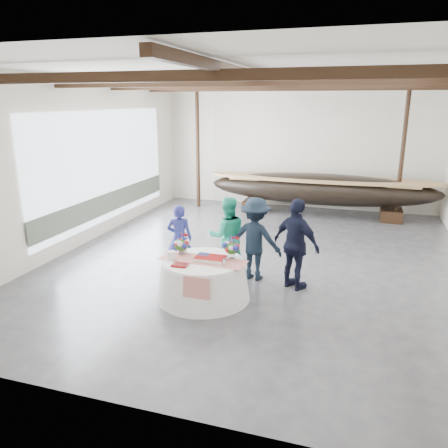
% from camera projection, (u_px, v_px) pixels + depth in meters
% --- Properties ---
extents(floor, '(10.00, 12.00, 0.01)m').
position_uv_depth(floor, '(261.00, 258.00, 11.12)').
color(floor, '#3D3D42').
rests_on(floor, ground).
extents(wall_back, '(10.00, 0.02, 4.50)m').
position_uv_depth(wall_back, '(298.00, 146.00, 16.02)').
color(wall_back, silver).
rests_on(wall_back, ground).
extents(wall_front, '(10.00, 0.02, 4.50)m').
position_uv_depth(wall_front, '(150.00, 247.00, 5.00)').
color(wall_front, silver).
rests_on(wall_front, ground).
extents(wall_left, '(0.02, 12.00, 4.50)m').
position_uv_depth(wall_left, '(84.00, 162.00, 11.94)').
color(wall_left, silver).
rests_on(wall_left, ground).
extents(ceiling, '(10.00, 12.00, 0.01)m').
position_uv_depth(ceiling, '(265.00, 72.00, 9.90)').
color(ceiling, white).
rests_on(ceiling, wall_back).
extents(pavilion_structure, '(9.80, 11.76, 4.50)m').
position_uv_depth(pavilion_structure, '(272.00, 95.00, 10.79)').
color(pavilion_structure, black).
rests_on(pavilion_structure, ground).
extents(open_bay, '(0.03, 7.00, 3.20)m').
position_uv_depth(open_bay, '(107.00, 172.00, 12.96)').
color(open_bay, silver).
rests_on(open_bay, ground).
extents(longboat_display, '(7.84, 1.57, 1.47)m').
position_uv_depth(longboat_display, '(321.00, 189.00, 15.03)').
color(longboat_display, black).
rests_on(longboat_display, ground).
extents(banquet_table, '(1.89, 1.89, 0.81)m').
position_uv_depth(banquet_table, '(203.00, 279.00, 8.80)').
color(banquet_table, white).
rests_on(banquet_table, ground).
extents(tabletop_items, '(1.77, 0.98, 0.40)m').
position_uv_depth(tabletop_items, '(203.00, 250.00, 8.81)').
color(tabletop_items, red).
rests_on(tabletop_items, banquet_table).
extents(guest_woman_blue, '(0.65, 0.50, 1.59)m').
position_uv_depth(guest_woman_blue, '(180.00, 238.00, 10.12)').
color(guest_woman_blue, navy).
rests_on(guest_woman_blue, ground).
extents(guest_woman_teal, '(1.08, 0.98, 1.81)m').
position_uv_depth(guest_woman_teal, '(227.00, 236.00, 9.94)').
color(guest_woman_teal, '#22B28C').
rests_on(guest_woman_teal, ground).
extents(guest_man_left, '(1.28, 0.85, 1.86)m').
position_uv_depth(guest_man_left, '(255.00, 239.00, 9.63)').
color(guest_man_left, black).
rests_on(guest_man_left, ground).
extents(guest_man_right, '(1.23, 0.99, 1.95)m').
position_uv_depth(guest_man_right, '(296.00, 245.00, 9.10)').
color(guest_man_right, black).
rests_on(guest_man_right, ground).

